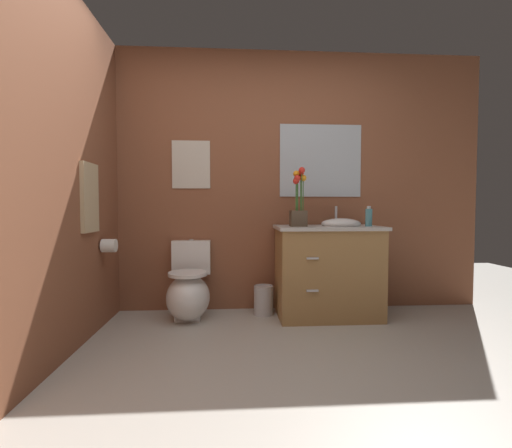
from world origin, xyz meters
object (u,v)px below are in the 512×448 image
Objects in this scene: soap_bottle at (369,217)px; trash_bin at (264,300)px; flower_vase at (298,205)px; wall_mirror at (321,161)px; toilet at (189,291)px; toilet_paper_roll at (109,246)px; hanging_towel at (90,198)px; wall_poster at (191,165)px; vanity_cabinet at (328,270)px.

trash_bin is at bearing 169.68° from soap_bottle.
wall_mirror reaches higher than flower_vase.
soap_bottle is at bearing -3.63° from toilet.
toilet_paper_roll is at bearing -166.10° from wall_mirror.
trash_bin is 1.43m from toilet_paper_roll.
soap_bottle reaches higher than toilet.
hanging_towel reaches higher than trash_bin.
trash_bin is 1.72m from hanging_towel.
wall_mirror is (0.57, 0.20, 1.31)m from trash_bin.
wall_poster is 1.06m from toilet_paper_roll.
wall_poster is 0.87× the size of hanging_towel.
soap_bottle is 1.63× the size of toilet_paper_roll.
vanity_cabinet is 1.94× the size of hanging_towel.
wall_mirror reaches higher than vanity_cabinet.
toilet is 1.74m from soap_bottle.
toilet_paper_roll reaches higher than trash_bin.
flower_vase is at bearing 4.15° from toilet_paper_roll.
trash_bin is at bearing 170.87° from vanity_cabinet.
toilet is 1.19m from wall_poster.
vanity_cabinet is 0.66m from flower_vase.
wall_mirror is 7.27× the size of toilet_paper_roll.
vanity_cabinet reaches higher than toilet_paper_roll.
wall_poster is at bearing 180.00° from wall_mirror.
vanity_cabinet is at bearing -1.21° from toilet.
toilet_paper_roll is (-1.88, -0.46, -0.77)m from wall_mirror.
hanging_towel is (-0.68, -0.43, 0.82)m from toilet.
flower_vase is at bearing -128.87° from wall_mirror.
flower_vase is at bearing -169.16° from vanity_cabinet.
toilet_paper_roll is at bearing -175.85° from flower_vase.
toilet is 2.54× the size of trash_bin.
flower_vase is 2.88× the size of soap_bottle.
soap_bottle is at bearing 2.45° from toilet_paper_roll.
hanging_towel is at bearing -168.10° from vanity_cabinet.
soap_bottle reaches higher than toilet_paper_roll.
soap_bottle is 2.31m from hanging_towel.
trash_bin is (-0.92, 0.17, -0.77)m from soap_bottle.
toilet_paper_roll is at bearing 76.96° from hanging_towel.
trash_bin is (0.68, 0.07, -0.11)m from toilet.
wall_mirror is at bearing 90.55° from vanity_cabinet.
toilet_paper_roll is at bearing -143.30° from wall_poster.
vanity_cabinet reaches higher than trash_bin.
wall_poster is 4.12× the size of toilet_paper_roll.
wall_mirror is at bearing 19.97° from hanging_towel.
toilet is 6.27× the size of toilet_paper_roll.
hanging_towel is at bearing -160.03° from wall_mirror.
hanging_towel is at bearing -103.04° from toilet_paper_roll.
wall_poster is at bearing 167.02° from soap_bottle.
vanity_cabinet is 3.70× the size of trash_bin.
flower_vase reaches higher than vanity_cabinet.
wall_mirror is (-0.00, 0.29, 1.02)m from vanity_cabinet.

